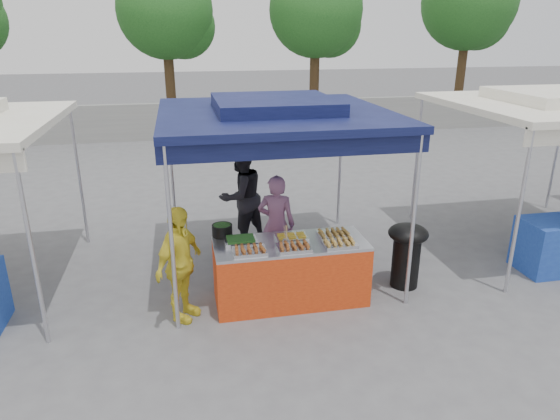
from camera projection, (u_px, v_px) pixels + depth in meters
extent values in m
plane|color=#5C5C5E|center=(289.00, 296.00, 6.89)|extent=(80.00, 80.00, 0.00)
cube|color=gray|center=(219.00, 120.00, 16.82)|extent=(40.00, 0.25, 1.20)
cylinder|color=silver|center=(172.00, 242.00, 5.75)|extent=(0.05, 0.05, 2.30)
cylinder|color=silver|center=(413.00, 224.00, 6.31)|extent=(0.05, 0.05, 2.30)
cylinder|color=silver|center=(172.00, 173.00, 8.52)|extent=(0.05, 0.05, 2.30)
cylinder|color=silver|center=(340.00, 164.00, 9.08)|extent=(0.05, 0.05, 2.30)
cube|color=#101642|center=(274.00, 114.00, 7.01)|extent=(3.20, 3.20, 0.10)
cube|color=#101642|center=(274.00, 104.00, 6.96)|extent=(1.65, 1.65, 0.18)
cube|color=#101642|center=(299.00, 147.00, 5.68)|extent=(3.20, 0.04, 0.25)
cylinder|color=silver|center=(32.00, 253.00, 5.47)|extent=(0.05, 0.05, 2.30)
cylinder|color=silver|center=(80.00, 178.00, 8.24)|extent=(0.05, 0.05, 2.30)
cylinder|color=silver|center=(518.00, 215.00, 6.59)|extent=(0.05, 0.05, 2.30)
cylinder|color=silver|center=(416.00, 160.00, 9.36)|extent=(0.05, 0.05, 2.30)
cylinder|color=silver|center=(556.00, 153.00, 9.92)|extent=(0.05, 0.05, 2.30)
cube|color=silver|center=(555.00, 105.00, 7.85)|extent=(3.20, 3.20, 0.10)
cube|color=silver|center=(556.00, 96.00, 7.80)|extent=(1.65, 1.65, 0.18)
cylinder|color=#422E19|center=(170.00, 76.00, 18.29)|extent=(0.36, 0.36, 3.69)
sphere|color=#245F1F|center=(165.00, 10.00, 17.52)|extent=(3.37, 3.37, 3.37)
sphere|color=#245F1F|center=(183.00, 26.00, 18.00)|extent=(2.32, 2.32, 2.32)
cylinder|color=#422E19|center=(314.00, 75.00, 18.83)|extent=(0.36, 0.36, 3.72)
sphere|color=#245F1F|center=(316.00, 10.00, 18.05)|extent=(3.40, 3.40, 3.40)
sphere|color=#245F1F|center=(330.00, 25.00, 18.53)|extent=(2.34, 2.34, 2.34)
cylinder|color=#422E19|center=(461.00, 67.00, 20.37)|extent=(0.36, 0.36, 4.03)
sphere|color=#245F1F|center=(469.00, 2.00, 19.53)|extent=(3.68, 3.68, 3.68)
sphere|color=#245F1F|center=(478.00, 18.00, 20.02)|extent=(2.53, 2.53, 2.53)
cube|color=red|center=(290.00, 273.00, 6.66)|extent=(2.00, 0.80, 0.81)
cube|color=silver|center=(291.00, 244.00, 6.51)|extent=(2.00, 0.80, 0.04)
cube|color=silver|center=(250.00, 251.00, 6.18)|extent=(0.42, 0.30, 0.05)
cube|color=brown|center=(249.00, 249.00, 6.16)|extent=(0.35, 0.25, 0.02)
cube|color=silver|center=(294.00, 248.00, 6.27)|extent=(0.42, 0.30, 0.05)
cube|color=brown|center=(294.00, 245.00, 6.26)|extent=(0.35, 0.25, 0.02)
cube|color=silver|center=(340.00, 244.00, 6.39)|extent=(0.42, 0.30, 0.05)
cube|color=#B3883D|center=(340.00, 242.00, 6.37)|extent=(0.35, 0.25, 0.02)
cube|color=silver|center=(241.00, 241.00, 6.48)|extent=(0.42, 0.30, 0.05)
cube|color=#24591E|center=(241.00, 239.00, 6.46)|extent=(0.35, 0.25, 0.02)
cube|color=silver|center=(291.00, 238.00, 6.59)|extent=(0.42, 0.30, 0.05)
cube|color=gold|center=(291.00, 235.00, 6.57)|extent=(0.35, 0.25, 0.02)
cube|color=silver|center=(334.00, 235.00, 6.68)|extent=(0.42, 0.30, 0.05)
cube|color=#B3883D|center=(334.00, 232.00, 6.66)|extent=(0.35, 0.25, 0.02)
cylinder|color=black|center=(222.00, 230.00, 6.68)|extent=(0.27, 0.27, 0.16)
cylinder|color=silver|center=(286.00, 243.00, 6.38)|extent=(0.07, 0.07, 0.09)
cylinder|color=black|center=(406.00, 261.00, 7.05)|extent=(0.39, 0.39, 0.75)
ellipsoid|color=black|center=(408.00, 233.00, 6.90)|extent=(0.56, 0.56, 0.25)
cube|color=#142EA6|center=(258.00, 276.00, 7.14)|extent=(0.49, 0.34, 0.29)
cube|color=#142EA6|center=(295.00, 268.00, 7.33)|extent=(0.53, 0.37, 0.32)
cube|color=#142EA6|center=(295.00, 249.00, 7.23)|extent=(0.51, 0.36, 0.30)
imported|color=#8C597E|center=(276.00, 225.00, 7.35)|extent=(0.64, 0.53, 1.51)
imported|color=black|center=(241.00, 196.00, 8.25)|extent=(1.06, 1.00, 1.73)
imported|color=yellow|center=(180.00, 265.00, 6.12)|extent=(0.80, 0.93, 1.49)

